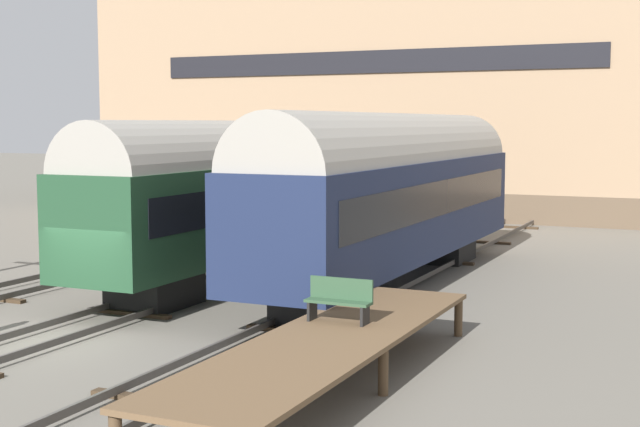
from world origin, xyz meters
TOP-DOWN VIEW (x-y plane):
  - ground_plane at (0.00, 0.00)m, footprint 200.00×200.00m
  - track_middle at (0.00, 0.00)m, footprint 2.60×60.00m
  - track_right at (4.97, 0.00)m, footprint 2.60×60.00m
  - train_car_green at (0.00, 9.78)m, footprint 2.93×17.06m
  - train_car_navy at (4.97, 10.01)m, footprint 3.11×17.21m
  - station_platform at (7.55, -0.79)m, footprint 2.54×10.64m
  - bench at (7.22, 0.50)m, footprint 1.40×0.40m
  - warehouse_building at (-3.31, 35.31)m, footprint 35.64×13.33m

SIDE VIEW (x-z plane):
  - ground_plane at x=0.00m, z-range 0.00..0.00m
  - track_middle at x=0.00m, z-range 0.01..0.27m
  - track_right at x=4.97m, z-range 0.01..0.27m
  - station_platform at x=7.55m, z-range 0.42..1.43m
  - bench at x=7.22m, z-range 1.04..1.95m
  - train_car_green at x=0.00m, z-range 0.37..5.57m
  - train_car_navy at x=4.97m, z-range 0.36..5.79m
  - warehouse_building at x=-3.31m, z-range 0.00..15.22m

